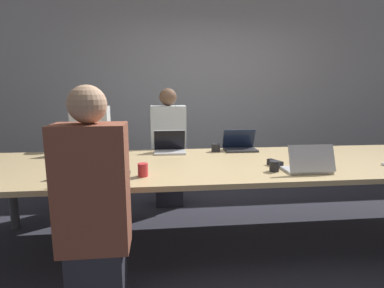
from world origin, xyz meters
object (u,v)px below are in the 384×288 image
Objects in this scene: cup_far_left at (101,151)px; stapler at (275,163)px; laptop_near_midright at (309,164)px; laptop_far_left at (73,148)px; cup_near_left at (143,170)px; person_near_left at (94,211)px; cup_near_midright at (274,166)px; laptop_far_midleft at (170,146)px; laptop_near_left at (106,170)px; cup_far_center at (216,148)px; person_far_midleft at (169,150)px; bottle_near_left at (71,164)px; person_far_left at (92,150)px; laptop_far_center at (240,144)px.

cup_far_left is 1.66m from stapler.
laptop_far_left reaches higher than laptop_near_midright.
stapler is (1.09, 0.18, -0.02)m from cup_near_left.
cup_near_midright is at bearing -158.05° from person_near_left.
laptop_far_left is (-0.94, -0.03, 0.00)m from laptop_far_midleft.
laptop_near_left is at bearing -118.05° from laptop_far_midleft.
person_far_midleft is at bearing 135.39° from cup_far_center.
laptop_near_left is at bearing -109.58° from person_far_midleft.
laptop_far_midleft is 0.23× the size of person_far_midleft.
laptop_far_midleft is 0.94m from laptop_far_left.
person_near_left is 4.03× the size of laptop_far_left.
stapler is at bearing 4.49° from bottle_near_left.
cup_near_left is at bearing -60.35° from cup_far_left.
laptop_near_midright is (1.53, 0.45, 0.12)m from person_near_left.
cup_far_left is (-0.68, -0.50, 0.11)m from person_far_midleft.
laptop_near_left is 0.89× the size of laptop_near_midright.
laptop_near_left is 1.31m from cup_far_center.
laptop_near_midright is (1.53, 0.04, -0.01)m from laptop_near_left.
laptop_far_midleft is 4.15× the size of cup_far_left.
cup_near_left is at bearing -63.39° from person_far_left.
laptop_near_left reaches higher than cup_near_midright.
laptop_near_midright is 1.91m from cup_far_left.
cup_far_left is 0.87× the size of cup_far_center.
laptop_far_midleft is at bearing 134.48° from cup_near_midright.
cup_far_center is at bearing 111.64° from cup_near_midright.
bottle_near_left is 1.45m from cup_far_center.
cup_far_center is at bearing -56.48° from laptop_near_midright.
cup_near_midright is at bearing -136.60° from stapler.
cup_near_left is 0.63× the size of stapler.
cup_near_left is at bearing -130.48° from cup_far_center.
cup_near_midright is at bearing -58.02° from person_far_midleft.
cup_far_center is (0.47, -0.47, 0.11)m from person_far_midleft.
cup_far_center is 0.57× the size of stapler.
laptop_near_left is 3.55× the size of cup_far_center.
laptop_far_center is (1.61, -0.40, 0.11)m from person_far_left.
laptop_near_midright reaches higher than cup_near_left.
person_near_left is at bearing -81.40° from cup_far_left.
laptop_far_center is 2.20× the size of stapler.
cup_near_midright is (1.54, -0.03, -0.05)m from bottle_near_left.
laptop_near_left is at bearing -25.75° from bottle_near_left.
laptop_far_left is (-0.95, -0.49, 0.14)m from person_far_midleft.
cup_near_left is (0.25, 0.07, -0.03)m from laptop_near_left.
person_far_midleft is 4.06× the size of laptop_far_center.
person_near_left is 1.38m from cup_near_midright.
cup_near_left is at bearing -163.63° from laptop_near_left.
laptop_near_midright is 2.30× the size of stapler.
cup_near_midright is at bearing -13.64° from laptop_near_midright.
laptop_far_center is (1.49, 0.81, -0.03)m from bottle_near_left.
person_far_midleft is 0.85m from cup_far_left.
cup_far_center is 0.75m from stapler.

